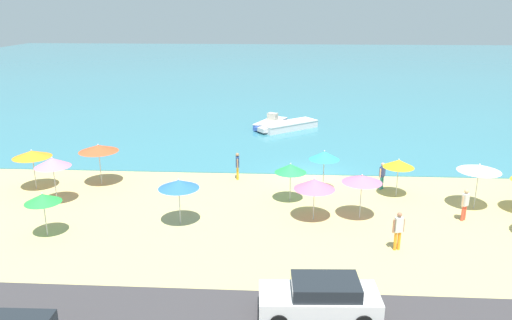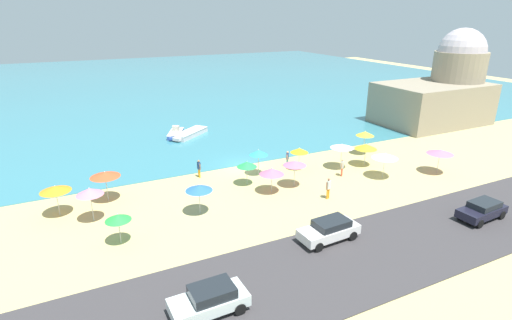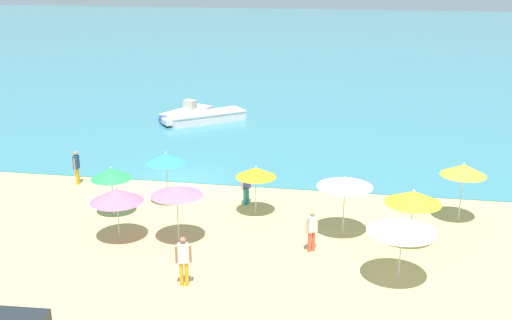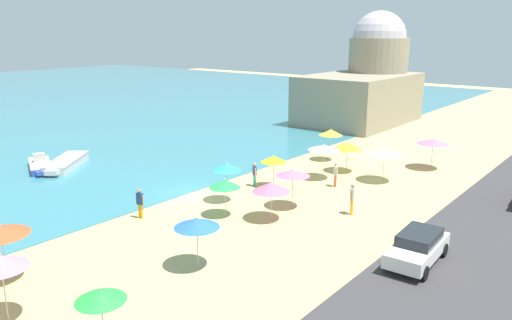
{
  "view_description": "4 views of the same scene",
  "coord_description": "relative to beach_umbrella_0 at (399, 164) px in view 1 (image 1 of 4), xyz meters",
  "views": [
    {
      "loc": [
        -1.83,
        -30.8,
        10.61
      ],
      "look_at": [
        -3.59,
        -1.42,
        1.4
      ],
      "focal_mm": 35.0,
      "sensor_mm": 36.0,
      "label": 1
    },
    {
      "loc": [
        -15.22,
        -34.38,
        14.4
      ],
      "look_at": [
        0.68,
        -2.0,
        1.14
      ],
      "focal_mm": 28.0,
      "sensor_mm": 36.0,
      "label": 2
    },
    {
      "loc": [
        9.14,
        -29.24,
        10.9
      ],
      "look_at": [
        3.76,
        1.72,
        0.86
      ],
      "focal_mm": 45.0,
      "sensor_mm": 36.0,
      "label": 3
    },
    {
      "loc": [
        -21.4,
        -22.93,
        10.34
      ],
      "look_at": [
        5.94,
        -0.88,
        1.22
      ],
      "focal_mm": 35.0,
      "sensor_mm": 36.0,
      "label": 4
    }
  ],
  "objects": [
    {
      "name": "ground_plane",
      "position": [
        -4.65,
        3.45,
        -1.98
      ],
      "size": [
        160.0,
        160.0,
        0.0
      ],
      "primitive_type": "plane",
      "color": "tan"
    },
    {
      "name": "beach_umbrella_4",
      "position": [
        -4.94,
        -3.54,
        -0.04
      ],
      "size": [
        2.12,
        2.12,
        2.27
      ],
      "color": "#B2B2B7",
      "rests_on": "ground_plane"
    },
    {
      "name": "beach_umbrella_10",
      "position": [
        -21.34,
        -0.09,
        0.21
      ],
      "size": [
        2.23,
        2.23,
        2.46
      ],
      "color": "#B2B2B7",
      "rests_on": "ground_plane"
    },
    {
      "name": "beach_umbrella_13",
      "position": [
        -17.78,
        -6.22,
        -0.06
      ],
      "size": [
        1.7,
        1.7,
        2.2
      ],
      "color": "#B2B2B7",
      "rests_on": "ground_plane"
    },
    {
      "name": "skiff_offshore",
      "position": [
        -6.2,
        15.51,
        -1.59
      ],
      "size": [
        5.32,
        4.64,
        0.66
      ],
      "color": "silver",
      "rests_on": "sea"
    },
    {
      "name": "beach_umbrella_0",
      "position": [
        0.0,
        0.0,
        0.0
      ],
      "size": [
        1.76,
        1.76,
        2.27
      ],
      "color": "#B2B2B7",
      "rests_on": "ground_plane"
    },
    {
      "name": "bather_1",
      "position": [
        -9.43,
        2.35,
        -1.0
      ],
      "size": [
        0.26,
        0.57,
        1.74
      ],
      "color": "gold",
      "rests_on": "ground_plane"
    },
    {
      "name": "beach_umbrella_12",
      "position": [
        -2.55,
        -3.32,
        0.2
      ],
      "size": [
        2.06,
        2.06,
        2.43
      ],
      "color": "#B2B2B7",
      "rests_on": "ground_plane"
    },
    {
      "name": "bather_0",
      "position": [
        2.73,
        -3.23,
        -1.02
      ],
      "size": [
        0.46,
        0.4,
        1.71
      ],
      "color": "#EE4D35",
      "rests_on": "ground_plane"
    },
    {
      "name": "sea",
      "position": [
        -4.65,
        58.45,
        -1.95
      ],
      "size": [
        150.0,
        110.0,
        0.05
      ],
      "primitive_type": "cube",
      "color": "teal",
      "rests_on": "ground_plane"
    },
    {
      "name": "beach_umbrella_5",
      "position": [
        -17.71,
        0.92,
        0.33
      ],
      "size": [
        2.37,
        2.37,
        2.58
      ],
      "color": "#B2B2B7",
      "rests_on": "ground_plane"
    },
    {
      "name": "beach_umbrella_11",
      "position": [
        -4.18,
        0.48,
        0.26
      ],
      "size": [
        1.79,
        1.79,
        2.55
      ],
      "color": "#B2B2B7",
      "rests_on": "ground_plane"
    },
    {
      "name": "beach_umbrella_9",
      "position": [
        -6.13,
        -1.15,
        -0.03
      ],
      "size": [
        1.78,
        1.78,
        2.26
      ],
      "color": "#B2B2B7",
      "rests_on": "ground_plane"
    },
    {
      "name": "skiff_nearshore",
      "position": [
        -7.8,
        16.45,
        -1.59
      ],
      "size": [
        3.06,
        4.53,
        1.18
      ],
      "color": "#3352A4",
      "rests_on": "sea"
    },
    {
      "name": "bather_2",
      "position": [
        -1.35,
        -6.69,
        -0.94
      ],
      "size": [
        0.55,
        0.31,
        1.83
      ],
      "color": "orange",
      "rests_on": "ground_plane"
    },
    {
      "name": "bather_3",
      "position": [
        -0.64,
        1.14,
        -1.05
      ],
      "size": [
        0.4,
        0.46,
        1.66
      ],
      "color": "teal",
      "rests_on": "ground_plane"
    },
    {
      "name": "beach_umbrella_2",
      "position": [
        -11.67,
        -4.53,
        0.16
      ],
      "size": [
        2.04,
        2.04,
        2.42
      ],
      "color": "#B2B2B7",
      "rests_on": "ground_plane"
    },
    {
      "name": "beach_umbrella_14",
      "position": [
        -19.11,
        -2.2,
        0.4
      ],
      "size": [
        1.95,
        1.95,
        2.7
      ],
      "color": "#B2B2B7",
      "rests_on": "ground_plane"
    },
    {
      "name": "parked_car_0",
      "position": [
        -5.13,
        -12.07,
        -1.15
      ],
      "size": [
        4.27,
        2.02,
        1.45
      ],
      "color": "silver",
      "rests_on": "coastal_road"
    },
    {
      "name": "beach_umbrella_3",
      "position": [
        3.87,
        -1.56,
        0.33
      ],
      "size": [
        2.26,
        2.26,
        2.56
      ],
      "color": "#B2B2B7",
      "rests_on": "ground_plane"
    }
  ]
}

